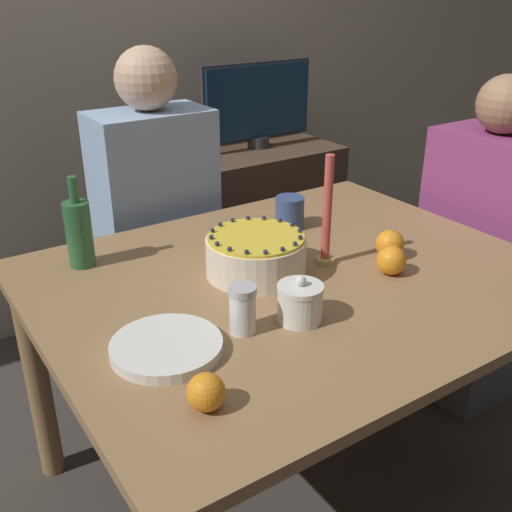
# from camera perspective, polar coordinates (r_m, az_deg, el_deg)

# --- Properties ---
(ground_plane) EXTENTS (12.00, 12.00, 0.00)m
(ground_plane) POSITION_cam_1_polar(r_m,az_deg,el_deg) (2.02, 3.17, -20.78)
(ground_plane) COLOR #3D3833
(wall_behind) EXTENTS (8.00, 0.05, 2.60)m
(wall_behind) POSITION_cam_1_polar(r_m,az_deg,el_deg) (2.66, -15.67, 20.94)
(wall_behind) COLOR #ADA393
(wall_behind) RESTS_ON ground_plane
(dining_table) EXTENTS (1.32, 1.07, 0.74)m
(dining_table) POSITION_cam_1_polar(r_m,az_deg,el_deg) (1.63, 3.68, -5.14)
(dining_table) COLOR #936D47
(dining_table) RESTS_ON ground_plane
(cake) EXTENTS (0.26, 0.26, 0.12)m
(cake) POSITION_cam_1_polar(r_m,az_deg,el_deg) (1.57, 0.00, 0.13)
(cake) COLOR #EFE5CC
(cake) RESTS_ON dining_table
(sugar_bowl) EXTENTS (0.11, 0.11, 0.11)m
(sugar_bowl) POSITION_cam_1_polar(r_m,az_deg,el_deg) (1.36, 4.21, -4.44)
(sugar_bowl) COLOR white
(sugar_bowl) RESTS_ON dining_table
(sugar_shaker) EXTENTS (0.06, 0.06, 0.11)m
(sugar_shaker) POSITION_cam_1_polar(r_m,az_deg,el_deg) (1.31, -1.28, -5.08)
(sugar_shaker) COLOR white
(sugar_shaker) RESTS_ON dining_table
(plate_stack) EXTENTS (0.24, 0.24, 0.02)m
(plate_stack) POSITION_cam_1_polar(r_m,az_deg,el_deg) (1.28, -8.52, -8.56)
(plate_stack) COLOR white
(plate_stack) RESTS_ON dining_table
(candle) EXTENTS (0.05, 0.05, 0.31)m
(candle) POSITION_cam_1_polar(r_m,az_deg,el_deg) (1.60, 6.76, 3.36)
(candle) COLOR tan
(candle) RESTS_ON dining_table
(bottle) EXTENTS (0.07, 0.07, 0.25)m
(bottle) POSITION_cam_1_polar(r_m,az_deg,el_deg) (1.66, -16.51, 2.18)
(bottle) COLOR #2D6638
(bottle) RESTS_ON dining_table
(cup) EXTENTS (0.09, 0.09, 0.10)m
(cup) POSITION_cam_1_polar(r_m,az_deg,el_deg) (1.87, 3.23, 4.18)
(cup) COLOR #384C7F
(cup) RESTS_ON dining_table
(orange_fruit_0) EXTENTS (0.07, 0.07, 0.07)m
(orange_fruit_0) POSITION_cam_1_polar(r_m,az_deg,el_deg) (1.11, -4.77, -12.79)
(orange_fruit_0) COLOR orange
(orange_fruit_0) RESTS_ON dining_table
(orange_fruit_1) EXTENTS (0.08, 0.08, 0.08)m
(orange_fruit_1) POSITION_cam_1_polar(r_m,az_deg,el_deg) (1.61, 12.76, -0.40)
(orange_fruit_1) COLOR orange
(orange_fruit_1) RESTS_ON dining_table
(orange_fruit_2) EXTENTS (0.08, 0.08, 0.08)m
(orange_fruit_2) POSITION_cam_1_polar(r_m,az_deg,el_deg) (1.70, 12.62, 1.13)
(orange_fruit_2) COLOR orange
(orange_fruit_2) RESTS_ON dining_table
(person_man_blue_shirt) EXTENTS (0.40, 0.34, 1.26)m
(person_man_blue_shirt) POSITION_cam_1_polar(r_m,az_deg,el_deg) (2.21, -9.25, 0.61)
(person_man_blue_shirt) COLOR #2D2D38
(person_man_blue_shirt) RESTS_ON ground_plane
(person_woman_floral) EXTENTS (0.34, 0.40, 1.18)m
(person_woman_floral) POSITION_cam_1_polar(r_m,az_deg,el_deg) (2.28, 20.38, -1.00)
(person_woman_floral) COLOR #595960
(person_woman_floral) RESTS_ON ground_plane
(side_cabinet) EXTENTS (0.69, 0.47, 0.75)m
(side_cabinet) POSITION_cam_1_polar(r_m,az_deg,el_deg) (2.90, 0.19, 3.17)
(side_cabinet) COLOR #4C3828
(side_cabinet) RESTS_ON ground_plane
(tv_monitor) EXTENTS (0.56, 0.10, 0.37)m
(tv_monitor) POSITION_cam_1_polar(r_m,az_deg,el_deg) (2.74, 0.17, 14.31)
(tv_monitor) COLOR #2D2D33
(tv_monitor) RESTS_ON side_cabinet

